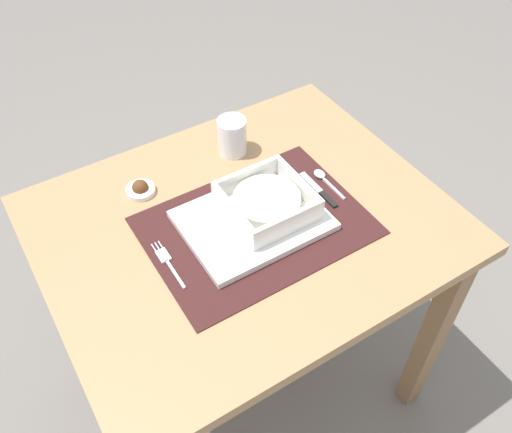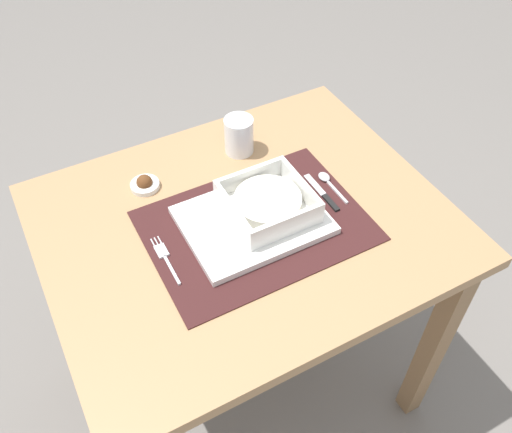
{
  "view_description": "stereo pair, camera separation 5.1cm",
  "coord_description": "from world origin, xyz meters",
  "px_view_note": "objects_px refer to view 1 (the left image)",
  "views": [
    {
      "loc": [
        -0.41,
        -0.7,
        1.59
      ],
      "look_at": [
        0.01,
        -0.03,
        0.75
      ],
      "focal_mm": 38.7,
      "sensor_mm": 36.0,
      "label": 1
    },
    {
      "loc": [
        -0.36,
        -0.72,
        1.59
      ],
      "look_at": [
        0.01,
        -0.03,
        0.75
      ],
      "focal_mm": 38.7,
      "sensor_mm": 36.0,
      "label": 2
    }
  ],
  "objects_px": {
    "dining_table": "(246,254)",
    "porridge_bowl": "(267,203)",
    "condiment_saucer": "(141,189)",
    "spoon": "(322,177)",
    "drinking_glass": "(232,137)",
    "butter_knife": "(321,192)",
    "fork": "(167,261)"
  },
  "relations": [
    {
      "from": "spoon",
      "to": "drinking_glass",
      "type": "xyz_separation_m",
      "value": [
        -0.12,
        0.2,
        0.03
      ]
    },
    {
      "from": "dining_table",
      "to": "condiment_saucer",
      "type": "relative_size",
      "value": 13.0
    },
    {
      "from": "porridge_bowl",
      "to": "fork",
      "type": "relative_size",
      "value": 1.27
    },
    {
      "from": "butter_knife",
      "to": "condiment_saucer",
      "type": "xyz_separation_m",
      "value": [
        -0.34,
        0.22,
        0.0
      ]
    },
    {
      "from": "porridge_bowl",
      "to": "drinking_glass",
      "type": "height_order",
      "value": "drinking_glass"
    },
    {
      "from": "drinking_glass",
      "to": "porridge_bowl",
      "type": "bearing_deg",
      "value": -101.83
    },
    {
      "from": "dining_table",
      "to": "drinking_glass",
      "type": "bearing_deg",
      "value": 66.18
    },
    {
      "from": "porridge_bowl",
      "to": "condiment_saucer",
      "type": "height_order",
      "value": "porridge_bowl"
    },
    {
      "from": "butter_knife",
      "to": "condiment_saucer",
      "type": "relative_size",
      "value": 1.96
    },
    {
      "from": "condiment_saucer",
      "to": "butter_knife",
      "type": "bearing_deg",
      "value": -32.54
    },
    {
      "from": "spoon",
      "to": "butter_knife",
      "type": "xyz_separation_m",
      "value": [
        -0.03,
        -0.04,
        -0.0
      ]
    },
    {
      "from": "fork",
      "to": "butter_knife",
      "type": "xyz_separation_m",
      "value": [
        0.38,
        -0.0,
        0.0
      ]
    },
    {
      "from": "drinking_glass",
      "to": "condiment_saucer",
      "type": "height_order",
      "value": "drinking_glass"
    },
    {
      "from": "drinking_glass",
      "to": "condiment_saucer",
      "type": "relative_size",
      "value": 1.39
    },
    {
      "from": "porridge_bowl",
      "to": "drinking_glass",
      "type": "xyz_separation_m",
      "value": [
        0.05,
        0.23,
        0.0
      ]
    },
    {
      "from": "fork",
      "to": "condiment_saucer",
      "type": "bearing_deg",
      "value": 77.31
    },
    {
      "from": "drinking_glass",
      "to": "condiment_saucer",
      "type": "xyz_separation_m",
      "value": [
        -0.25,
        -0.01,
        -0.03
      ]
    },
    {
      "from": "fork",
      "to": "condiment_saucer",
      "type": "distance_m",
      "value": 0.22
    },
    {
      "from": "porridge_bowl",
      "to": "drinking_glass",
      "type": "relative_size",
      "value": 1.88
    },
    {
      "from": "dining_table",
      "to": "porridge_bowl",
      "type": "bearing_deg",
      "value": -15.73
    },
    {
      "from": "fork",
      "to": "butter_knife",
      "type": "relative_size",
      "value": 1.04
    },
    {
      "from": "drinking_glass",
      "to": "dining_table",
      "type": "bearing_deg",
      "value": -113.82
    },
    {
      "from": "dining_table",
      "to": "condiment_saucer",
      "type": "distance_m",
      "value": 0.28
    },
    {
      "from": "fork",
      "to": "porridge_bowl",
      "type": "bearing_deg",
      "value": -1.88
    },
    {
      "from": "butter_knife",
      "to": "drinking_glass",
      "type": "height_order",
      "value": "drinking_glass"
    },
    {
      "from": "fork",
      "to": "condiment_saucer",
      "type": "xyz_separation_m",
      "value": [
        0.04,
        0.22,
        0.0
      ]
    },
    {
      "from": "dining_table",
      "to": "spoon",
      "type": "relative_size",
      "value": 7.84
    },
    {
      "from": "spoon",
      "to": "drinking_glass",
      "type": "bearing_deg",
      "value": 124.17
    },
    {
      "from": "butter_knife",
      "to": "fork",
      "type": "bearing_deg",
      "value": 176.17
    },
    {
      "from": "dining_table",
      "to": "butter_knife",
      "type": "bearing_deg",
      "value": -5.86
    },
    {
      "from": "dining_table",
      "to": "butter_knife",
      "type": "relative_size",
      "value": 6.62
    },
    {
      "from": "condiment_saucer",
      "to": "porridge_bowl",
      "type": "bearing_deg",
      "value": -46.51
    }
  ]
}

